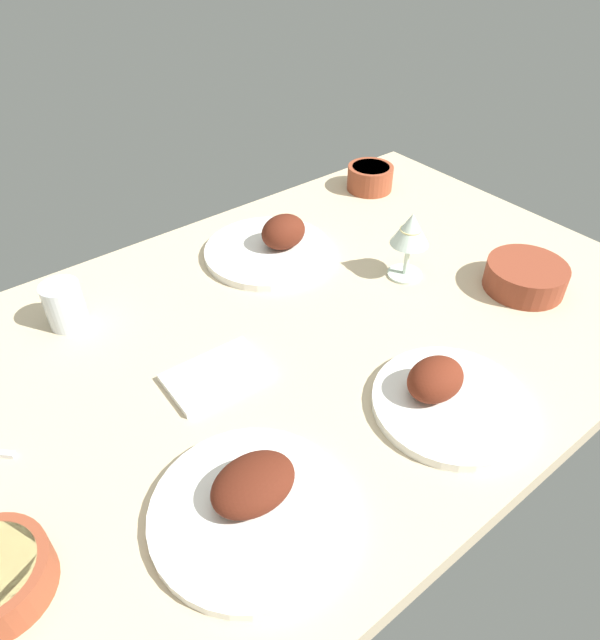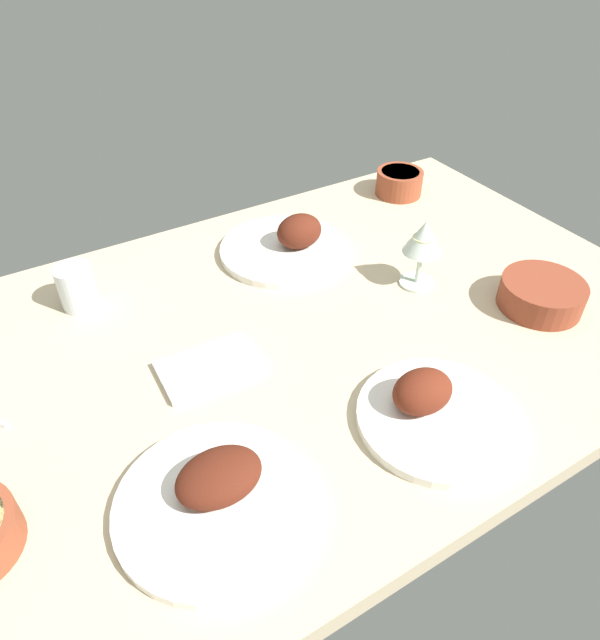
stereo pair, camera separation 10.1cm
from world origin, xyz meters
TOP-DOWN VIEW (x-y plane):
  - dining_table at (0.00, 0.00)cm, footprint 140.00×90.00cm
  - plate_near_viewer at (-6.22, 28.21)cm, footprint 24.34×24.34cm
  - plate_far_side at (27.65, 24.96)cm, footprint 26.40×26.40cm
  - plate_center_main at (-10.92, -22.93)cm, footprint 27.13×27.13cm
  - bowl_potatoes at (-48.08, -32.27)cm, footprint 11.38×11.38cm
  - bowl_sauce at (-42.10, 17.46)cm, footprint 15.43×15.43cm
  - wine_glass at (-27.12, 0.04)cm, footprint 7.60×7.60cm
  - water_tumbler at (31.92, -27.14)cm, footprint 6.87×6.87cm
  - folded_napkin at (18.29, 1.26)cm, footprint 16.56×10.84cm

SIDE VIEW (x-z plane):
  - dining_table at x=0.00cm, z-range 0.00..4.00cm
  - folded_napkin at x=18.29cm, z-range 4.00..5.20cm
  - plate_far_side at x=27.65cm, z-range 2.58..8.98cm
  - plate_near_viewer at x=-6.22cm, z-range 2.20..9.76cm
  - plate_center_main at x=-10.92cm, z-range 1.87..10.36cm
  - bowl_sauce at x=-42.10cm, z-range 4.24..9.62cm
  - bowl_potatoes at x=-48.08cm, z-range 4.25..10.36cm
  - water_tumbler at x=31.92cm, z-range 4.00..12.50cm
  - wine_glass at x=-27.12cm, z-range 6.93..20.93cm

